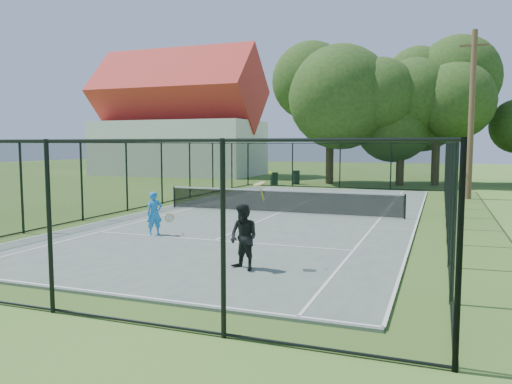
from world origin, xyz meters
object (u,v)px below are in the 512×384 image
(utility_pole, at_px, (472,114))
(player_blue, at_px, (155,214))
(tennis_net, at_px, (280,200))
(trash_bin_left, at_px, (274,179))
(trash_bin_right, at_px, (296,177))
(player_black, at_px, (244,237))

(utility_pole, bearing_deg, player_blue, -122.63)
(player_blue, bearing_deg, tennis_net, 71.24)
(utility_pole, height_order, player_blue, utility_pole)
(tennis_net, distance_m, trash_bin_left, 14.72)
(tennis_net, relative_size, utility_pole, 1.15)
(trash_bin_right, bearing_deg, trash_bin_left, -137.33)
(trash_bin_left, distance_m, trash_bin_right, 1.74)
(utility_pole, relative_size, player_blue, 6.43)
(utility_pole, bearing_deg, trash_bin_right, 151.62)
(trash_bin_left, height_order, utility_pole, utility_pole)
(trash_bin_right, distance_m, utility_pole, 13.36)
(trash_bin_left, xyz_separation_m, player_black, (6.96, -23.20, 0.36))
(trash_bin_right, height_order, utility_pole, utility_pole)
(tennis_net, bearing_deg, utility_pole, 49.65)
(trash_bin_left, bearing_deg, tennis_net, -70.72)
(trash_bin_left, distance_m, utility_pole, 14.01)
(utility_pole, height_order, player_black, utility_pole)
(player_black, bearing_deg, trash_bin_left, 106.70)
(trash_bin_right, bearing_deg, tennis_net, -76.62)
(trash_bin_right, relative_size, utility_pole, 0.11)
(tennis_net, relative_size, trash_bin_right, 10.05)
(player_black, bearing_deg, tennis_net, 102.72)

